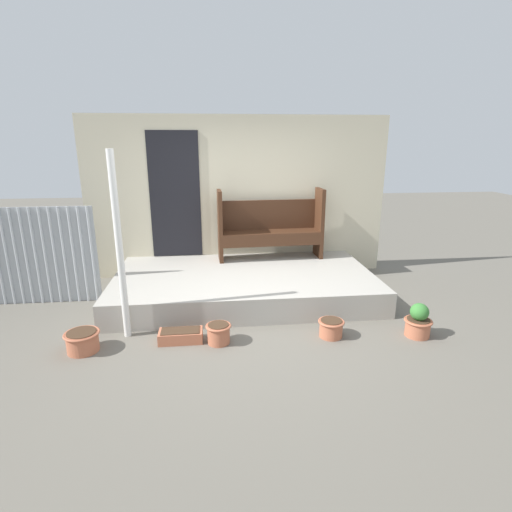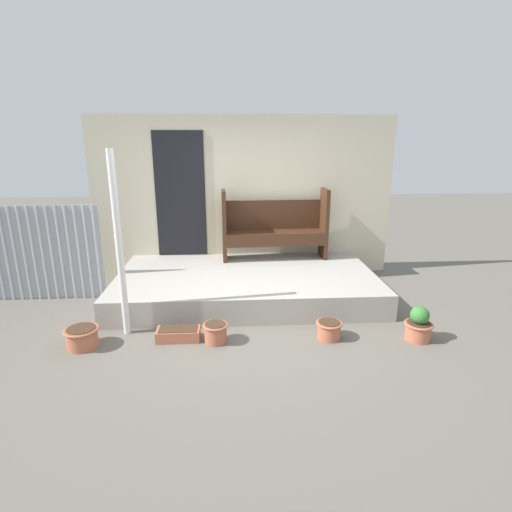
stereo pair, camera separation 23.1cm
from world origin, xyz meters
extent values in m
plane|color=#666056|center=(0.00, 0.00, 0.00)|extent=(24.00, 24.00, 0.00)
cube|color=#A8A399|center=(0.08, 1.02, 0.17)|extent=(3.71, 2.05, 0.35)
cube|color=beige|center=(0.08, 2.08, 1.30)|extent=(4.91, 0.06, 2.60)
cube|color=black|center=(-0.95, 2.04, 1.36)|extent=(0.80, 0.02, 2.00)
cube|color=#9EA3A8|center=(-3.35, 1.09, 0.68)|extent=(2.75, 0.02, 1.36)
cylinder|color=#AAB0B5|center=(-3.28, 1.07, 0.68)|extent=(0.04, 0.04, 1.36)
cylinder|color=#AAB0B5|center=(-3.16, 1.07, 0.68)|extent=(0.04, 0.04, 1.36)
cylinder|color=#AAB0B5|center=(-3.03, 1.07, 0.68)|extent=(0.04, 0.04, 1.36)
cylinder|color=#AAB0B5|center=(-2.91, 1.07, 0.68)|extent=(0.04, 0.04, 1.36)
cylinder|color=#AAB0B5|center=(-2.79, 1.07, 0.68)|extent=(0.04, 0.04, 1.36)
cylinder|color=#AAB0B5|center=(-2.66, 1.07, 0.68)|extent=(0.04, 0.04, 1.36)
cylinder|color=#AAB0B5|center=(-2.54, 1.07, 0.68)|extent=(0.04, 0.04, 1.36)
cylinder|color=#AAB0B5|center=(-2.41, 1.07, 0.68)|extent=(0.04, 0.04, 1.36)
cylinder|color=#AAB0B5|center=(-2.29, 1.07, 0.68)|extent=(0.04, 0.04, 1.36)
cylinder|color=#AAB0B5|center=(-2.16, 1.07, 0.68)|extent=(0.04, 0.04, 1.36)
cylinder|color=#AAB0B5|center=(-2.04, 1.07, 0.68)|extent=(0.04, 0.04, 1.36)
cylinder|color=white|center=(-1.39, -0.08, 1.07)|extent=(0.08, 0.08, 2.13)
cube|color=#422616|center=(-0.24, 1.72, 0.91)|extent=(0.07, 0.40, 1.12)
cube|color=#422616|center=(1.37, 1.78, 0.91)|extent=(0.07, 0.40, 1.12)
cube|color=#422616|center=(0.56, 1.75, 0.78)|extent=(1.57, 0.46, 0.04)
cube|color=#422616|center=(0.57, 1.56, 0.68)|extent=(1.55, 0.09, 0.16)
cube|color=#422616|center=(0.56, 1.93, 1.04)|extent=(1.55, 0.10, 0.48)
cylinder|color=#B76647|center=(-1.80, -0.39, 0.11)|extent=(0.33, 0.33, 0.22)
torus|color=#B76647|center=(-1.80, -0.39, 0.21)|extent=(0.38, 0.38, 0.02)
cylinder|color=#422D1E|center=(-1.80, -0.39, 0.22)|extent=(0.31, 0.31, 0.01)
cylinder|color=#B76647|center=(-0.33, -0.37, 0.11)|extent=(0.25, 0.25, 0.22)
torus|color=#B76647|center=(-0.33, -0.37, 0.21)|extent=(0.29, 0.29, 0.02)
cylinder|color=#422D1E|center=(-0.33, -0.37, 0.22)|extent=(0.23, 0.23, 0.01)
cylinder|color=#B76647|center=(0.98, -0.36, 0.10)|extent=(0.27, 0.27, 0.20)
torus|color=#B76647|center=(0.98, -0.36, 0.19)|extent=(0.31, 0.31, 0.02)
cylinder|color=#422D1E|center=(0.98, -0.36, 0.20)|extent=(0.25, 0.25, 0.01)
cylinder|color=#B76647|center=(1.99, -0.45, 0.10)|extent=(0.28, 0.28, 0.20)
torus|color=#B76647|center=(1.99, -0.45, 0.19)|extent=(0.32, 0.32, 0.02)
cylinder|color=#422D1E|center=(1.99, -0.45, 0.21)|extent=(0.26, 0.26, 0.01)
ellipsoid|color=#387A33|center=(1.99, -0.45, 0.30)|extent=(0.21, 0.21, 0.20)
cube|color=#B76647|center=(-0.76, -0.29, 0.07)|extent=(0.49, 0.23, 0.13)
cube|color=#422D1E|center=(-0.76, -0.29, 0.14)|extent=(0.43, 0.20, 0.01)
camera|label=1|loc=(-0.36, -4.47, 2.22)|focal=28.00mm
camera|label=2|loc=(-0.13, -4.49, 2.22)|focal=28.00mm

